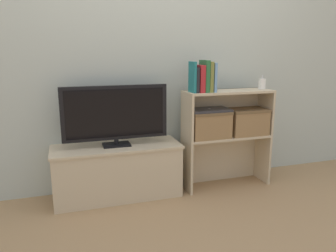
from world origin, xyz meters
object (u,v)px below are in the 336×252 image
book_charcoal (195,80)px  storage_basket_right (247,120)px  tv (115,114)px  book_crimson (200,79)px  book_forest (204,76)px  baby_monitor (262,84)px  storage_basket_left (209,123)px  laptop (209,110)px  book_olive (208,77)px  tv_stand (117,171)px  book_skyblue (212,77)px  book_teal (192,77)px

book_charcoal → storage_basket_right: (0.51, 0.01, -0.37)m
tv → book_crimson: (0.69, -0.08, 0.27)m
book_forest → book_charcoal: bearing=-180.0°
baby_monitor → storage_basket_left: baby_monitor is taller
book_charcoal → laptop: bearing=5.2°
book_olive → storage_basket_left: 0.40m
tv_stand → book_crimson: 1.02m
storage_basket_left → laptop: bearing=-90.0°
book_crimson → book_olive: book_olive is taller
book_forest → book_skyblue: book_forest is taller
tv_stand → storage_basket_right: bearing=-3.3°
tv_stand → tv: size_ratio=1.23×
tv → storage_basket_right: 1.16m
book_teal → book_olive: bearing=0.0°
tv_stand → book_olive: bearing=-5.9°
book_olive → storage_basket_right: 0.56m
book_crimson → storage_basket_right: 0.60m
book_forest → book_olive: book_forest is taller
book_charcoal → storage_basket_left: bearing=5.2°
tv_stand → laptop: 0.93m
book_charcoal → book_forest: size_ratio=0.78×
book_skyblue → storage_basket_left: 0.39m
tv → book_skyblue: 0.85m
book_skyblue → baby_monitor: book_skyblue is taller
laptop → storage_basket_right: bearing=0.0°
storage_basket_right → laptop: bearing=-180.0°
book_charcoal → baby_monitor: (0.65, 0.03, -0.05)m
book_charcoal → tv_stand: bearing=173.1°
book_crimson → book_olive: size_ratio=0.89×
tv → book_skyblue: book_skyblue is taller
book_crimson → laptop: book_crimson is taller
book_skyblue → laptop: size_ratio=0.68×
tv → book_crimson: 0.74m
book_forest → storage_basket_right: size_ratio=0.75×
tv → storage_basket_right: (1.15, -0.06, -0.11)m
book_charcoal → book_crimson: book_crimson is taller
book_charcoal → book_crimson: 0.04m
tv_stand → laptop: size_ratio=2.98×
book_olive → laptop: book_olive is taller
book_forest → storage_basket_right: 0.58m
book_olive → baby_monitor: book_olive is taller
book_crimson → book_olive: 0.08m
book_teal → baby_monitor: (0.68, 0.03, -0.08)m
book_charcoal → book_skyblue: (0.15, 0.00, 0.02)m
storage_basket_left → book_charcoal: bearing=-174.8°
book_charcoal → book_forest: book_forest is taller
tv_stand → book_teal: book_teal is taller
tv_stand → book_skyblue: size_ratio=4.36×
book_skyblue → baby_monitor: 0.51m
tv → storage_basket_left: size_ratio=2.44×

